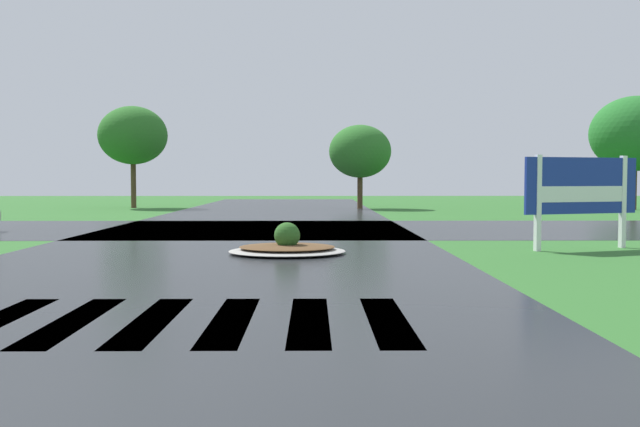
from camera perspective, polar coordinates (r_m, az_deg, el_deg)
name	(u,v)px	position (r m, az deg, el deg)	size (l,w,h in m)	color
asphalt_roadway	(222,258)	(14.74, -7.75, -3.54)	(9.64, 80.00, 0.01)	#232628
asphalt_cross_road	(255,229)	(23.08, -5.14, -1.22)	(90.00, 8.67, 0.01)	#232628
crosswalk_stripes	(153,320)	(8.56, -13.12, -8.25)	(5.85, 2.94, 0.01)	white
estate_billboard	(581,189)	(17.46, 20.00, 1.81)	(2.88, 1.04, 2.15)	white
median_island	(287,248)	(15.52, -2.62, -2.71)	(2.52, 2.24, 0.68)	#9E9B93
background_treeline	(359,140)	(37.58, 3.10, 5.85)	(44.54, 6.62, 5.78)	#4C3823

